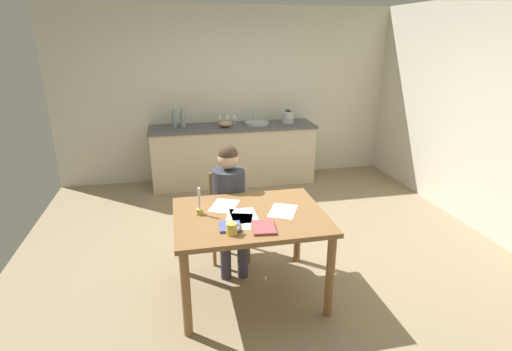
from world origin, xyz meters
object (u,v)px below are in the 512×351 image
(bottle_vinegar, at_px, (183,119))
(wine_glass_by_kettle, at_px, (227,117))
(sink_unit, at_px, (257,123))
(bottle_oil, at_px, (174,119))
(coffee_mug, at_px, (232,229))
(wine_glass_back_left, at_px, (220,117))
(stovetop_kettle, at_px, (288,117))
(dining_table, at_px, (250,226))
(mixing_bowl, at_px, (225,124))
(candlestick, at_px, (200,207))
(person_seated, at_px, (230,198))
(book_magazine, at_px, (264,227))
(chair_at_table, at_px, (229,211))
(book_cookery, at_px, (230,227))
(wine_glass_near_sink, at_px, (234,116))

(bottle_vinegar, xyz_separation_m, wine_glass_by_kettle, (0.66, 0.11, -0.01))
(sink_unit, height_order, bottle_oil, bottle_oil)
(coffee_mug, height_order, wine_glass_back_left, wine_glass_back_left)
(coffee_mug, xyz_separation_m, stovetop_kettle, (1.34, 3.16, 0.19))
(dining_table, xyz_separation_m, bottle_oil, (-0.55, 2.90, 0.36))
(sink_unit, xyz_separation_m, wine_glass_back_left, (-0.54, 0.15, 0.09))
(sink_unit, bearing_deg, mixing_bowl, -172.07)
(candlestick, relative_size, bottle_vinegar, 0.81)
(stovetop_kettle, xyz_separation_m, wine_glass_back_left, (-1.03, 0.15, 0.01))
(bottle_oil, bearing_deg, person_seated, -78.62)
(wine_glass_back_left, bearing_deg, book_magazine, -91.17)
(sink_unit, xyz_separation_m, bottle_vinegar, (-1.09, 0.03, 0.10))
(book_magazine, bearing_deg, sink_unit, 85.67)
(wine_glass_by_kettle, bearing_deg, sink_unit, -18.61)
(wine_glass_by_kettle, bearing_deg, bottle_oil, -173.18)
(person_seated, xyz_separation_m, wine_glass_by_kettle, (0.32, 2.42, 0.33))
(stovetop_kettle, bearing_deg, chair_at_table, -120.11)
(book_cookery, distance_m, mixing_bowl, 3.02)
(book_cookery, relative_size, wine_glass_near_sink, 1.12)
(person_seated, bearing_deg, candlestick, -122.96)
(dining_table, bearing_deg, bottle_vinegar, 98.55)
(dining_table, relative_size, coffee_mug, 10.59)
(coffee_mug, distance_m, mixing_bowl, 3.12)
(wine_glass_near_sink, bearing_deg, chair_at_table, -100.65)
(bottle_vinegar, bearing_deg, wine_glass_back_left, 11.32)
(book_cookery, xyz_separation_m, mixing_bowl, (0.37, 2.99, 0.17))
(wine_glass_back_left, bearing_deg, bottle_vinegar, -168.68)
(stovetop_kettle, bearing_deg, wine_glass_near_sink, 169.41)
(person_seated, bearing_deg, book_magazine, -80.60)
(book_magazine, relative_size, sink_unit, 0.65)
(dining_table, xyz_separation_m, chair_at_table, (-0.08, 0.72, -0.18))
(dining_table, xyz_separation_m, bottle_vinegar, (-0.43, 2.88, 0.37))
(book_magazine, distance_m, bottle_oil, 3.25)
(bottle_oil, distance_m, wine_glass_near_sink, 0.90)
(person_seated, bearing_deg, chair_at_table, 87.92)
(wine_glass_near_sink, bearing_deg, mixing_bowl, -128.55)
(bottle_oil, bearing_deg, bottle_vinegar, -8.21)
(dining_table, distance_m, chair_at_table, 0.75)
(book_cookery, bearing_deg, bottle_oil, 100.60)
(dining_table, xyz_separation_m, book_cookery, (-0.20, -0.21, 0.12))
(bottle_oil, bearing_deg, candlestick, -86.98)
(wine_glass_near_sink, bearing_deg, dining_table, -96.58)
(mixing_bowl, xyz_separation_m, wine_glass_back_left, (-0.05, 0.21, 0.06))
(wine_glass_by_kettle, bearing_deg, coffee_mug, -97.33)
(coffee_mug, xyz_separation_m, candlestick, (-0.21, 0.40, 0.02))
(chair_at_table, xyz_separation_m, sink_unit, (0.74, 2.12, 0.45))
(stovetop_kettle, bearing_deg, mixing_bowl, -176.26)
(person_seated, relative_size, sink_unit, 3.32)
(dining_table, height_order, chair_at_table, chair_at_table)
(bottle_vinegar, bearing_deg, coffee_mug, -85.77)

